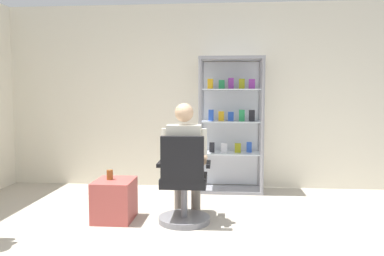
{
  "coord_description": "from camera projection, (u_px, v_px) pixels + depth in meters",
  "views": [
    {
      "loc": [
        0.32,
        -2.79,
        1.38
      ],
      "look_at": [
        -0.06,
        1.59,
        1.0
      ],
      "focal_mm": 36.25,
      "sensor_mm": 36.0,
      "label": 1
    }
  ],
  "objects": [
    {
      "name": "back_wall",
      "position": [
        204.0,
        97.0,
        5.77
      ],
      "size": [
        6.0,
        0.1,
        2.7
      ],
      "primitive_type": "cube",
      "color": "silver",
      "rests_on": "ground"
    },
    {
      "name": "display_cabinet_main",
      "position": [
        231.0,
        124.0,
        5.54
      ],
      "size": [
        0.9,
        0.45,
        1.9
      ],
      "color": "gray",
      "rests_on": "ground"
    },
    {
      "name": "office_chair",
      "position": [
        184.0,
        188.0,
        4.12
      ],
      "size": [
        0.56,
        0.56,
        0.96
      ],
      "color": "slate",
      "rests_on": "ground"
    },
    {
      "name": "seated_shopkeeper",
      "position": [
        185.0,
        156.0,
        4.25
      ],
      "size": [
        0.49,
        0.57,
        1.29
      ],
      "color": "slate",
      "rests_on": "ground"
    },
    {
      "name": "storage_crate",
      "position": [
        115.0,
        200.0,
        4.26
      ],
      "size": [
        0.41,
        0.47,
        0.45
      ],
      "primitive_type": "cube",
      "color": "#B24C47",
      "rests_on": "ground"
    },
    {
      "name": "tea_glass",
      "position": [
        110.0,
        175.0,
        4.27
      ],
      "size": [
        0.07,
        0.07,
        0.11
      ],
      "primitive_type": "cylinder",
      "color": "brown",
      "rests_on": "storage_crate"
    }
  ]
}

